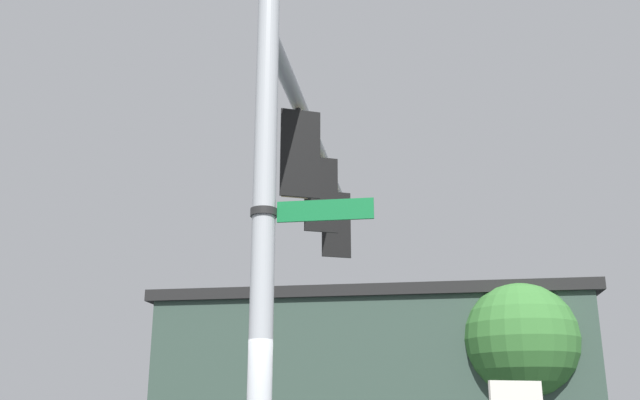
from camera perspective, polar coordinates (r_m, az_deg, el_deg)
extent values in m
cylinder|color=#ADB2B7|center=(7.26, -4.63, -4.38)|extent=(0.24, 0.24, 6.72)
cylinder|color=#ADB2B7|center=(10.89, -0.65, 5.26)|extent=(2.72, 5.63, 0.21)
cylinder|color=black|center=(9.73, -1.81, 6.86)|extent=(0.08, 0.08, 0.18)
cube|color=tan|center=(9.49, -1.85, 3.46)|extent=(0.36, 0.30, 1.05)
sphere|color=#590F0F|center=(9.79, -2.09, 5.01)|extent=(0.22, 0.22, 0.22)
cube|color=tan|center=(9.85, -2.11, 5.50)|extent=(0.24, 0.20, 0.03)
sphere|color=brown|center=(9.67, -2.12, 3.08)|extent=(0.22, 0.22, 0.22)
cube|color=tan|center=(9.72, -2.14, 3.59)|extent=(0.24, 0.20, 0.03)
sphere|color=#1EE533|center=(9.55, -2.14, 1.11)|extent=(0.22, 0.22, 0.22)
cube|color=tan|center=(9.60, -2.16, 1.64)|extent=(0.24, 0.20, 0.03)
cube|color=black|center=(9.34, -1.59, 3.81)|extent=(0.54, 0.03, 1.22)
cylinder|color=black|center=(11.39, -0.14, 3.17)|extent=(0.08, 0.08, 0.18)
cube|color=tan|center=(11.20, -0.14, 0.22)|extent=(0.36, 0.30, 1.05)
sphere|color=#590F0F|center=(11.48, -0.40, 1.62)|extent=(0.22, 0.22, 0.22)
cube|color=tan|center=(11.53, -0.42, 2.05)|extent=(0.24, 0.20, 0.03)
sphere|color=brown|center=(11.37, -0.40, -0.05)|extent=(0.22, 0.22, 0.22)
cube|color=tan|center=(11.42, -0.42, 0.40)|extent=(0.24, 0.20, 0.03)
sphere|color=#1EE533|center=(11.27, -0.40, -1.75)|extent=(0.22, 0.22, 0.22)
cube|color=tan|center=(11.32, -0.43, -1.30)|extent=(0.24, 0.20, 0.03)
cube|color=black|center=(11.04, 0.09, 0.47)|extent=(0.54, 0.03, 1.22)
cylinder|color=black|center=(13.10, 1.09, 0.44)|extent=(0.08, 0.08, 0.18)
cube|color=tan|center=(12.93, 1.10, -2.16)|extent=(0.36, 0.30, 1.05)
sphere|color=#590F0F|center=(13.20, 0.86, -0.89)|extent=(0.22, 0.22, 0.22)
cube|color=tan|center=(13.25, 0.83, -0.51)|extent=(0.24, 0.20, 0.03)
sphere|color=brown|center=(13.11, 0.87, -2.36)|extent=(0.22, 0.22, 0.22)
cube|color=tan|center=(13.15, 0.84, -1.97)|extent=(0.24, 0.20, 0.03)
sphere|color=#1EE533|center=(13.02, 0.87, -3.85)|extent=(0.22, 0.22, 0.22)
cube|color=tan|center=(13.06, 0.85, -3.45)|extent=(0.24, 0.20, 0.03)
cube|color=black|center=(12.78, 1.33, -1.97)|extent=(0.54, 0.03, 1.22)
cube|color=#147238|center=(7.26, 0.41, -0.83)|extent=(0.93, 0.44, 0.22)
cube|color=white|center=(7.27, 0.37, -0.87)|extent=(0.92, 0.42, 0.04)
cylinder|color=#262626|center=(7.37, -4.55, -1.04)|extent=(0.28, 0.28, 0.08)
cube|color=#33473D|center=(20.64, 4.53, -15.44)|extent=(12.54, 9.84, 4.70)
cube|color=#193F1E|center=(23.78, 5.16, -15.06)|extent=(9.56, 5.14, 0.30)
cube|color=black|center=(20.86, 4.37, -8.56)|extent=(13.04, 10.24, 0.30)
sphere|color=#387533|center=(18.29, 15.88, -10.83)|extent=(2.84, 2.84, 2.84)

